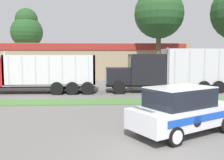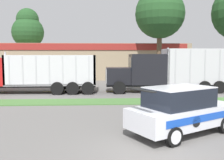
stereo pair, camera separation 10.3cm
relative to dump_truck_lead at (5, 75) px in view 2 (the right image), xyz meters
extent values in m
plane|color=slate|center=(9.48, -13.60, -1.50)|extent=(600.00, 600.00, 0.00)
cube|color=#477538|center=(9.48, -4.50, -1.47)|extent=(120.00, 2.12, 0.06)
cube|color=yellow|center=(4.04, 0.56, -1.49)|extent=(2.40, 0.14, 0.01)
cube|color=yellow|center=(9.44, 0.56, -1.49)|extent=(2.40, 0.14, 0.01)
cube|color=yellow|center=(14.84, 0.56, -1.49)|extent=(2.40, 0.14, 0.01)
cube|color=black|center=(1.06, 0.00, -0.90)|extent=(12.61, 1.35, 0.18)
cylinder|color=silver|center=(0.35, -0.79, 1.06)|extent=(0.14, 0.14, 1.55)
cube|color=silver|center=(3.81, 0.00, -0.75)|extent=(7.12, 2.45, 0.12)
cube|color=silver|center=(0.33, 0.00, 0.42)|extent=(0.16, 2.45, 2.34)
cube|color=silver|center=(7.29, 0.00, 0.42)|extent=(0.16, 2.45, 2.34)
cube|color=silver|center=(3.81, -1.14, 0.42)|extent=(7.12, 0.16, 2.34)
cube|color=silver|center=(3.81, 1.15, 0.42)|extent=(7.12, 0.16, 2.34)
cube|color=#BCBCC1|center=(0.76, -1.24, 0.42)|extent=(0.10, 0.04, 2.22)
cube|color=#BCBCC1|center=(1.77, -1.24, 0.42)|extent=(0.10, 0.04, 2.22)
cube|color=#BCBCC1|center=(2.79, -1.24, 0.42)|extent=(0.10, 0.04, 2.22)
cube|color=#BCBCC1|center=(3.81, -1.24, 0.42)|extent=(0.10, 0.04, 2.22)
cube|color=#BCBCC1|center=(4.82, -1.24, 0.42)|extent=(0.10, 0.04, 2.22)
cube|color=#BCBCC1|center=(5.84, -1.24, 0.42)|extent=(0.10, 0.04, 2.22)
cube|color=#BCBCC1|center=(6.86, -1.24, 0.42)|extent=(0.10, 0.04, 2.22)
cylinder|color=black|center=(6.77, -1.20, -0.99)|extent=(1.01, 0.30, 1.01)
cylinder|color=black|center=(6.77, 1.21, -0.99)|extent=(1.01, 0.30, 1.01)
cylinder|color=black|center=(5.58, -1.20, -0.99)|extent=(1.01, 0.30, 1.01)
cylinder|color=black|center=(5.58, 1.21, -0.99)|extent=(1.01, 0.30, 1.01)
cylinder|color=black|center=(4.39, -1.20, -0.99)|extent=(1.01, 0.30, 1.01)
cylinder|color=black|center=(4.39, 1.21, -0.99)|extent=(1.01, 0.30, 1.01)
cube|color=black|center=(13.69, 0.05, -0.90)|extent=(10.88, 1.30, 0.18)
cube|color=black|center=(9.25, 0.05, -0.12)|extent=(1.99, 1.93, 1.37)
cube|color=#B7B7BC|center=(8.22, 0.05, -0.12)|extent=(0.06, 1.65, 1.16)
cube|color=black|center=(11.68, 0.05, 0.43)|extent=(2.86, 2.36, 2.49)
cube|color=black|center=(10.22, 0.05, 0.87)|extent=(0.04, 2.00, 1.12)
cylinder|color=silver|center=(13.21, -0.72, 1.31)|extent=(0.14, 0.14, 1.76)
cube|color=silver|center=(16.12, 0.05, -0.75)|extent=(6.03, 2.36, 0.12)
cube|color=silver|center=(13.19, 0.05, 0.68)|extent=(0.16, 2.36, 2.86)
cube|color=silver|center=(16.12, -1.05, 0.68)|extent=(6.03, 0.16, 2.86)
cube|color=silver|center=(16.12, 1.15, 0.68)|extent=(6.03, 0.16, 2.86)
cube|color=#B2B2B7|center=(13.71, -1.15, 0.68)|extent=(0.10, 0.04, 2.72)
cube|color=#B2B2B7|center=(14.91, -1.15, 0.68)|extent=(0.10, 0.04, 2.72)
cube|color=#B2B2B7|center=(16.12, -1.15, 0.68)|extent=(0.10, 0.04, 2.72)
cube|color=#B2B2B7|center=(17.33, -1.15, 0.68)|extent=(0.10, 0.04, 2.72)
cylinder|color=black|center=(9.25, -1.11, -0.99)|extent=(1.02, 0.30, 1.02)
cylinder|color=black|center=(9.25, 1.21, -0.99)|extent=(1.02, 0.30, 1.02)
cylinder|color=black|center=(18.53, 1.21, -0.99)|extent=(1.02, 0.30, 1.02)
cylinder|color=black|center=(17.33, -1.11, -0.99)|extent=(1.02, 0.30, 1.02)
cylinder|color=black|center=(17.33, 1.21, -0.99)|extent=(1.02, 0.30, 1.02)
cylinder|color=black|center=(16.14, -1.11, -0.99)|extent=(1.02, 0.30, 1.02)
cylinder|color=black|center=(16.14, 1.21, -0.99)|extent=(1.02, 0.30, 1.02)
cube|color=silver|center=(10.91, -11.31, -0.79)|extent=(4.78, 3.73, 0.75)
cube|color=black|center=(10.68, -11.44, -0.06)|extent=(2.92, 2.57, 0.72)
cube|color=silver|center=(10.68, -11.44, 0.32)|extent=(2.92, 2.57, 0.04)
cube|color=black|center=(9.04, -12.34, 0.36)|extent=(0.87, 1.35, 0.03)
cube|color=blue|center=(11.35, -12.10, -0.72)|extent=(3.14, 1.74, 0.26)
cylinder|color=black|center=(11.06, -12.27, -0.79)|extent=(0.36, 0.21, 0.41)
cylinder|color=black|center=(11.71, -9.89, -1.17)|extent=(0.68, 0.50, 0.66)
cylinder|color=silver|center=(11.66, -9.80, -1.17)|extent=(0.41, 0.24, 0.47)
cylinder|color=black|center=(10.11, -12.73, -1.17)|extent=(0.68, 0.50, 0.66)
cylinder|color=silver|center=(10.16, -12.82, -1.17)|extent=(0.41, 0.24, 0.47)
cylinder|color=black|center=(9.28, -11.23, -1.17)|extent=(0.68, 0.50, 0.66)
cylinder|color=silver|center=(9.23, -11.14, -1.17)|extent=(0.41, 0.24, 0.47)
cube|color=#9E896B|center=(6.68, 16.14, 0.81)|extent=(25.16, 12.00, 4.61)
cube|color=maroon|center=(6.68, 10.09, 2.67)|extent=(23.90, 0.10, 0.80)
cylinder|color=brown|center=(14.69, 8.34, 1.67)|extent=(0.58, 0.58, 6.33)
sphere|color=#234C23|center=(14.69, 8.34, 6.41)|extent=(5.71, 5.71, 5.71)
cylinder|color=brown|center=(-1.60, 12.83, 1.00)|extent=(0.62, 0.62, 5.00)
sphere|color=#234C23|center=(-1.60, 12.83, 4.63)|extent=(4.10, 4.10, 4.10)
sphere|color=#234C23|center=(-1.60, 12.83, 6.28)|extent=(2.87, 2.87, 2.87)
camera|label=1|loc=(7.54, -20.66, 1.48)|focal=40.00mm
camera|label=2|loc=(7.64, -20.66, 1.48)|focal=40.00mm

